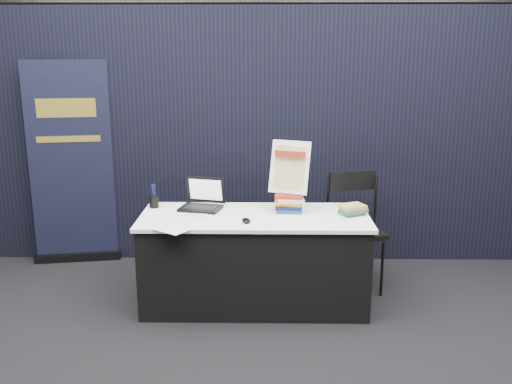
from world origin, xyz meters
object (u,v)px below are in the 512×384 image
object	(u,v)px
laptop	(201,201)
book_stack_tall	(289,203)
info_sign	(290,168)
pullup_banner	(72,175)
book_stack_short	(353,210)
stacking_chair	(354,225)
display_table	(255,260)

from	to	relation	value
laptop	book_stack_tall	xyz separation A→B (m)	(0.72, -0.08, 0.01)
info_sign	pullup_banner	bearing A→B (deg)	179.03
laptop	book_stack_short	world-z (taller)	laptop
book_stack_tall	stacking_chair	distance (m)	0.70
info_sign	display_table	bearing A→B (deg)	-132.04
book_stack_short	book_stack_tall	bearing A→B (deg)	169.70
display_table	stacking_chair	size ratio (longest dim) A/B	1.84
pullup_banner	info_sign	bearing A→B (deg)	-31.11
display_table	pullup_banner	bearing A→B (deg)	151.55
display_table	book_stack_tall	xyz separation A→B (m)	(0.28, 0.11, 0.45)
laptop	book_stack_short	xyz separation A→B (m)	(1.22, -0.17, -0.02)
info_sign	pullup_banner	distance (m)	2.19
laptop	info_sign	distance (m)	0.78
info_sign	stacking_chair	xyz separation A→B (m)	(0.57, 0.27, -0.56)
book_stack_short	pullup_banner	size ratio (longest dim) A/B	0.12
book_stack_short	laptop	bearing A→B (deg)	171.90
display_table	book_stack_short	world-z (taller)	book_stack_short
display_table	laptop	bearing A→B (deg)	156.26
book_stack_short	stacking_chair	bearing A→B (deg)	78.61
pullup_banner	stacking_chair	xyz separation A→B (m)	(2.60, -0.54, -0.31)
book_stack_tall	pullup_banner	size ratio (longest dim) A/B	0.11
laptop	stacking_chair	world-z (taller)	laptop
pullup_banner	display_table	bearing A→B (deg)	-37.88
pullup_banner	laptop	bearing A→B (deg)	-39.39
laptop	book_stack_tall	world-z (taller)	laptop
laptop	info_sign	size ratio (longest dim) A/B	0.85
book_stack_tall	book_stack_short	distance (m)	0.51
book_stack_short	stacking_chair	distance (m)	0.46
book_stack_tall	stacking_chair	xyz separation A→B (m)	(0.57, 0.30, -0.28)
laptop	book_stack_tall	bearing A→B (deg)	6.97
display_table	stacking_chair	xyz separation A→B (m)	(0.85, 0.41, 0.17)
book_stack_tall	pullup_banner	world-z (taller)	pullup_banner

